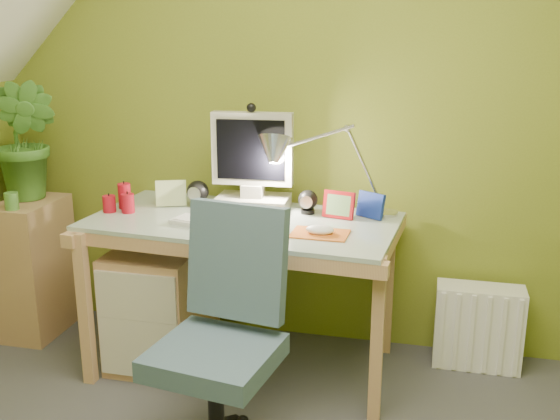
% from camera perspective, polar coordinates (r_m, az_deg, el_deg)
% --- Properties ---
extents(wall_back, '(3.20, 0.01, 2.40)m').
position_cam_1_polar(wall_back, '(3.20, 2.50, 8.92)').
color(wall_back, olive).
rests_on(wall_back, floor).
extents(desk, '(1.43, 0.80, 0.74)m').
position_cam_1_polar(desk, '(3.09, -3.19, -7.36)').
color(desk, tan).
rests_on(desk, floor).
extents(monitor, '(0.39, 0.24, 0.52)m').
position_cam_1_polar(monitor, '(3.07, -2.41, 4.79)').
color(monitor, '#B6B2A4').
rests_on(monitor, desk).
extents(speaker_left, '(0.12, 0.12, 0.13)m').
position_cam_1_polar(speaker_left, '(3.18, -7.17, 1.44)').
color(speaker_left, black).
rests_on(speaker_left, desk).
extents(speaker_right, '(0.10, 0.10, 0.11)m').
position_cam_1_polar(speaker_right, '(3.04, 2.44, 0.70)').
color(speaker_right, black).
rests_on(speaker_right, desk).
extents(keyboard, '(0.43, 0.23, 0.02)m').
position_cam_1_polar(keyboard, '(2.86, -5.63, -1.27)').
color(keyboard, silver).
rests_on(keyboard, desk).
extents(mousepad, '(0.24, 0.18, 0.01)m').
position_cam_1_polar(mousepad, '(2.75, 3.49, -2.07)').
color(mousepad, '#C15C1E').
rests_on(mousepad, desk).
extents(mouse, '(0.12, 0.08, 0.04)m').
position_cam_1_polar(mouse, '(2.74, 3.50, -1.73)').
color(mouse, white).
rests_on(mouse, mousepad).
extents(amber_tumbler, '(0.08, 0.08, 0.09)m').
position_cam_1_polar(amber_tumbler, '(2.83, -0.27, -0.66)').
color(amber_tumbler, '#974616').
rests_on(amber_tumbler, desk).
extents(candle_cluster, '(0.18, 0.17, 0.12)m').
position_cam_1_polar(candle_cluster, '(3.18, -13.70, 1.02)').
color(candle_cluster, '#B30F21').
rests_on(candle_cluster, desk).
extents(photo_frame_red, '(0.15, 0.05, 0.12)m').
position_cam_1_polar(photo_frame_red, '(2.97, 5.14, 0.46)').
color(photo_frame_red, '#AF1217').
rests_on(photo_frame_red, desk).
extents(photo_frame_blue, '(0.13, 0.09, 0.12)m').
position_cam_1_polar(photo_frame_blue, '(3.00, 7.89, 0.43)').
color(photo_frame_blue, navy).
rests_on(photo_frame_blue, desk).
extents(photo_frame_green, '(0.14, 0.07, 0.13)m').
position_cam_1_polar(photo_frame_green, '(3.21, -9.47, 1.45)').
color(photo_frame_green, '#C3D794').
rests_on(photo_frame_green, desk).
extents(desk_lamp, '(0.61, 0.36, 0.61)m').
position_cam_1_polar(desk_lamp, '(2.97, 6.00, 5.28)').
color(desk_lamp, '#A8A9AD').
rests_on(desk_lamp, desk).
extents(side_ledge, '(0.27, 0.41, 0.72)m').
position_cam_1_polar(side_ledge, '(3.68, -20.61, -4.70)').
color(side_ledge, tan).
rests_on(side_ledge, floor).
extents(potted_plant, '(0.37, 0.31, 0.62)m').
position_cam_1_polar(potted_plant, '(3.55, -21.20, 5.69)').
color(potted_plant, '#3A6E24').
rests_on(potted_plant, side_ledge).
extents(green_cup, '(0.07, 0.07, 0.09)m').
position_cam_1_polar(green_cup, '(3.43, -22.34, 0.72)').
color(green_cup, '#508A39').
rests_on(green_cup, side_ledge).
extents(task_chair, '(0.55, 0.55, 0.87)m').
position_cam_1_polar(task_chair, '(2.43, -5.73, -12.48)').
color(task_chair, '#415A6C').
rests_on(task_chair, floor).
extents(radiator, '(0.40, 0.16, 0.40)m').
position_cam_1_polar(radiator, '(3.30, 16.87, -9.70)').
color(radiator, white).
rests_on(radiator, floor).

